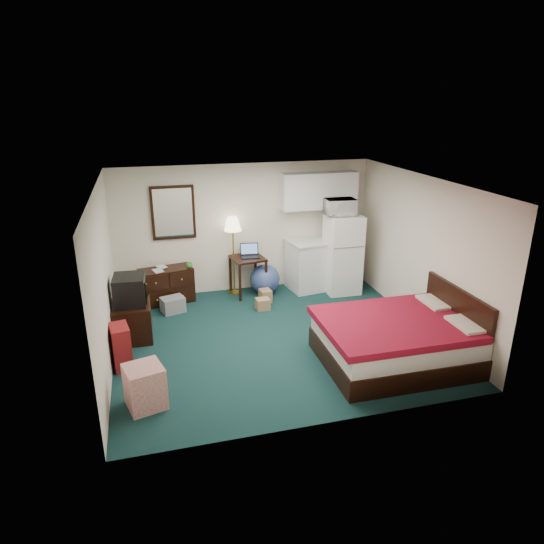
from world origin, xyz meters
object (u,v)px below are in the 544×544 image
object	(u,v)px
fridge	(342,254)
suitcase	(121,347)
floor_lamp	(233,256)
bed	(395,342)
dresser	(167,285)
tv_stand	(132,322)
kitchen_counter	(312,265)
desk	(248,276)

from	to	relation	value
fridge	suitcase	world-z (taller)	fridge
floor_lamp	bed	size ratio (longest dim) A/B	0.74
dresser	tv_stand	world-z (taller)	dresser
kitchen_counter	fridge	world-z (taller)	fridge
dresser	floor_lamp	bearing A→B (deg)	-5.14
kitchen_counter	fridge	distance (m)	0.67
desk	tv_stand	bearing A→B (deg)	-157.28
desk	tv_stand	xyz separation A→B (m)	(-2.19, -1.36, -0.08)
dresser	desk	world-z (taller)	desk
tv_stand	suitcase	bearing A→B (deg)	-99.36
floor_lamp	tv_stand	xyz separation A→B (m)	(-1.93, -1.48, -0.47)
desk	tv_stand	distance (m)	2.57
floor_lamp	kitchen_counter	xyz separation A→B (m)	(1.56, -0.14, -0.28)
floor_lamp	tv_stand	bearing A→B (deg)	-142.61
desk	kitchen_counter	distance (m)	1.31
floor_lamp	desk	distance (m)	0.48
kitchen_counter	bed	xyz separation A→B (m)	(0.20, -3.08, -0.15)
bed	fridge	bearing A→B (deg)	83.91
dresser	suitcase	bearing A→B (deg)	-119.07
desk	kitchen_counter	size ratio (longest dim) A/B	0.78
floor_lamp	desk	bearing A→B (deg)	-25.31
desk	fridge	distance (m)	1.90
suitcase	fridge	bearing A→B (deg)	14.85
floor_lamp	suitcase	size ratio (longest dim) A/B	2.38
floor_lamp	bed	xyz separation A→B (m)	(1.75, -3.22, -0.44)
desk	dresser	bearing A→B (deg)	170.47
floor_lamp	kitchen_counter	bearing A→B (deg)	-5.14
floor_lamp	fridge	distance (m)	2.13
floor_lamp	fridge	xyz separation A→B (m)	(2.08, -0.45, 0.01)
floor_lamp	desk	xyz separation A→B (m)	(0.25, -0.12, -0.39)
bed	kitchen_counter	bearing A→B (deg)	94.24
suitcase	kitchen_counter	bearing A→B (deg)	21.58
dresser	floor_lamp	xyz separation A→B (m)	(1.31, 0.11, 0.44)
floor_lamp	kitchen_counter	distance (m)	1.59
bed	suitcase	xyz separation A→B (m)	(-3.83, 0.89, -0.01)
fridge	bed	distance (m)	2.82
dresser	kitchen_counter	distance (m)	2.87
floor_lamp	dresser	bearing A→B (deg)	-175.26
floor_lamp	tv_stand	world-z (taller)	floor_lamp
tv_stand	desk	bearing A→B (deg)	32.42
kitchen_counter	floor_lamp	bearing A→B (deg)	166.79
floor_lamp	suitcase	xyz separation A→B (m)	(-2.08, -2.33, -0.45)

